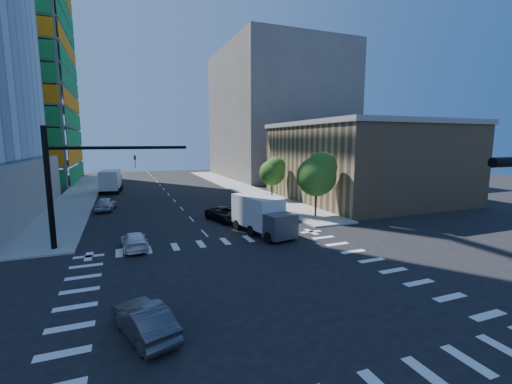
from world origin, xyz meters
name	(u,v)px	position (x,y,z in m)	size (l,w,h in m)	color
ground	(254,287)	(0.00, 0.00, 0.00)	(160.00, 160.00, 0.00)	black
road_markings	(254,287)	(0.00, 0.00, 0.01)	(20.00, 20.00, 0.01)	silver
sidewalk_ne	(238,187)	(12.50, 40.00, 0.07)	(5.00, 60.00, 0.15)	#9A9891
sidewalk_nw	(80,195)	(-12.50, 40.00, 0.07)	(5.00, 60.00, 0.15)	#9A9891
commercial_building	(364,161)	(25.00, 22.00, 5.31)	(20.50, 22.50, 10.60)	#8B7350
bg_building_ne	(277,115)	(27.00, 55.00, 14.00)	(24.00, 30.00, 28.00)	#5C5853
signal_mast_nw	(71,176)	(-10.00, 11.50, 5.49)	(10.20, 0.40, 9.00)	black
tree_south	(318,174)	(12.63, 13.90, 4.69)	(4.16, 4.16, 6.82)	#382316
tree_north	(273,171)	(12.93, 25.90, 3.99)	(3.54, 3.52, 5.78)	#382316
car_nb_far	(225,214)	(3.06, 15.91, 0.71)	(2.35, 5.11, 1.42)	black
car_sb_near	(134,241)	(-5.91, 9.67, 0.63)	(1.76, 4.34, 1.26)	white
car_sb_mid	(106,204)	(-8.45, 26.23, 0.79)	(1.88, 4.66, 1.59)	#B3B4BC
car_sb_cross	(144,320)	(-6.01, -2.83, 0.70)	(1.47, 4.23, 1.39)	#424246
box_truck_near	(264,218)	(4.70, 9.70, 1.44)	(3.82, 6.61, 3.26)	black
box_truck_far	(111,182)	(-8.11, 41.89, 1.55)	(3.52, 6.95, 3.51)	black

